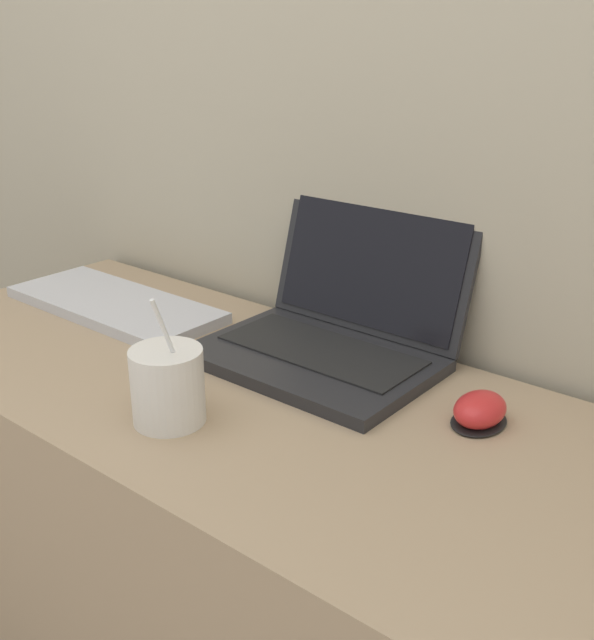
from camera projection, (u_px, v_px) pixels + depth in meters
wall_back at (366, 8)px, 1.15m from camera, size 7.00×0.04×2.50m
desk at (240, 578)px, 1.25m from camera, size 1.32×0.55×0.73m
laptop at (336, 322)px, 1.19m from camera, size 0.36×0.32×0.25m
drink_cup at (168, 385)px, 0.99m from camera, size 0.10×0.10×0.19m
computer_mouse at (480, 411)px, 0.99m from camera, size 0.07×0.09×0.04m
external_keyboard at (114, 304)px, 1.40m from camera, size 0.44×0.18×0.02m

